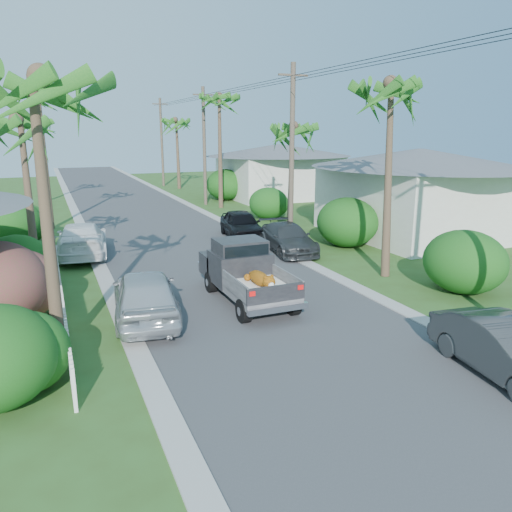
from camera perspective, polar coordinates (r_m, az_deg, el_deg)
name	(u,v)px	position (r m, az deg, el deg)	size (l,w,h in m)	color
ground	(324,362)	(13.18, 7.73, -11.93)	(120.00, 120.00, 0.00)	#344F1D
road	(142,215)	(36.11, -12.86, 4.64)	(8.00, 100.00, 0.02)	#38383A
curb_left	(78,218)	(35.63, -19.69, 4.07)	(0.60, 100.00, 0.06)	#A5A39E
curb_right	(201,211)	(37.09, -6.30, 5.18)	(0.60, 100.00, 0.06)	#A5A39E
pickup_truck	(243,270)	(17.48, -1.50, -1.63)	(1.98, 5.12, 2.06)	black
parked_car_rn	(506,350)	(13.47, 26.67, -9.56)	(1.46, 4.19, 1.38)	#2E3133
parked_car_rm	(288,238)	(24.26, 3.67, 2.01)	(1.88, 4.62, 1.34)	#303436
parked_car_rf	(241,225)	(27.41, -1.67, 3.61)	(1.77, 4.39, 1.50)	black
parked_car_ln	(145,295)	(15.90, -12.54, -4.35)	(1.91, 4.75, 1.62)	silver
parked_car_lf	(82,240)	(24.80, -19.29, 1.77)	(2.20, 5.41, 1.57)	white
palm_l_a	(32,78)	(13.17, -24.26, 18.07)	(4.40, 4.40, 8.20)	brown
palm_l_b	(20,120)	(22.13, -25.37, 13.84)	(4.40, 4.40, 7.40)	brown
palm_l_c	(38,91)	(32.19, -23.67, 16.86)	(4.40, 4.40, 9.20)	brown
palm_l_d	(33,122)	(44.12, -24.12, 13.85)	(4.40, 4.40, 7.70)	brown
palm_r_a	(394,85)	(20.44, 15.53, 18.33)	(4.40, 4.40, 8.70)	brown
palm_r_b	(292,127)	(28.17, 4.13, 14.50)	(4.40, 4.40, 7.20)	brown
palm_r_c	(219,97)	(38.25, -4.24, 17.64)	(4.40, 4.40, 9.40)	brown
palm_r_d	(176,120)	(51.70, -9.08, 15.07)	(4.40, 4.40, 8.00)	brown
shrub_l_c	(17,261)	(20.71, -25.69, -0.57)	(2.40, 2.64, 2.00)	#1A4714
shrub_l_d	(9,222)	(28.54, -26.36, 3.48)	(3.20, 3.52, 2.40)	#1A4714
shrub_r_a	(465,262)	(19.57, 22.74, -0.60)	(2.80, 3.08, 2.30)	#1A4714
shrub_r_b	(347,222)	(25.72, 10.39, 3.82)	(3.00, 3.30, 2.50)	#1A4714
shrub_r_c	(269,203)	(33.41, 1.46, 6.04)	(2.60, 2.86, 2.10)	#1A4714
shrub_r_d	(225,185)	(42.78, -3.51, 8.14)	(3.20, 3.52, 2.60)	#1A4714
picket_fence	(63,307)	(16.48, -21.21, -5.47)	(0.10, 11.00, 1.00)	white
house_right_near	(417,196)	(29.48, 17.95, 6.57)	(8.00, 9.00, 4.80)	silver
house_right_far	(279,173)	(44.61, 2.62, 9.46)	(9.00, 8.00, 4.60)	silver
utility_pole_b	(292,154)	(25.96, 4.11, 11.55)	(1.60, 0.26, 9.00)	brown
utility_pole_c	(204,146)	(39.91, -5.93, 12.42)	(1.60, 0.26, 9.00)	brown
utility_pole_d	(162,142)	(54.42, -10.72, 12.70)	(1.60, 0.26, 9.00)	brown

